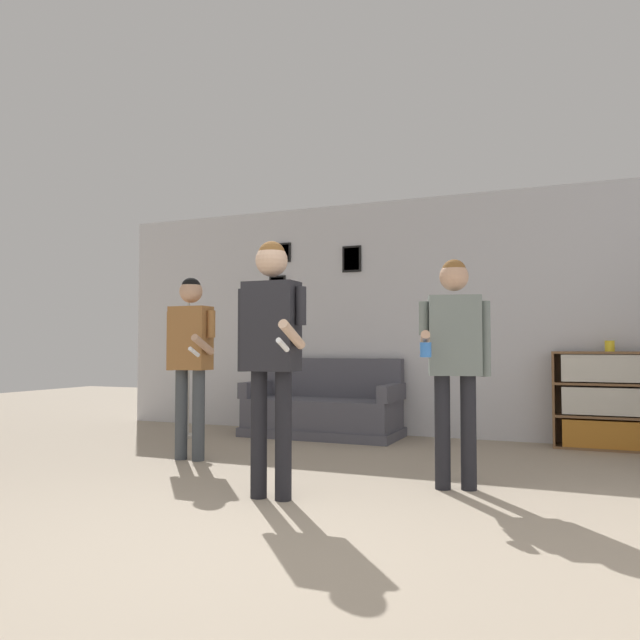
% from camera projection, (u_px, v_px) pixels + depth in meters
% --- Properties ---
extents(ground_plane, '(20.00, 20.00, 0.00)m').
position_uv_depth(ground_plane, '(205.00, 559.00, 2.94)').
color(ground_plane, gray).
extents(wall_back, '(7.89, 0.08, 2.70)m').
position_uv_depth(wall_back, '(421.00, 316.00, 7.06)').
color(wall_back, silver).
rests_on(wall_back, ground_plane).
extents(couch, '(1.75, 0.80, 0.87)m').
position_uv_depth(couch, '(323.00, 410.00, 7.02)').
color(couch, '#4C4C56').
rests_on(couch, ground_plane).
extents(bookshelf, '(0.97, 0.30, 0.96)m').
position_uv_depth(bookshelf, '(605.00, 401.00, 6.10)').
color(bookshelf, brown).
rests_on(bookshelf, ground_plane).
extents(floor_lamp, '(0.28, 0.28, 1.68)m').
position_uv_depth(floor_lamp, '(188.00, 346.00, 6.97)').
color(floor_lamp, '#ADA89E').
rests_on(floor_lamp, ground_plane).
extents(person_player_foreground_left, '(0.50, 0.44, 1.62)m').
position_uv_depth(person_player_foreground_left, '(190.00, 348.00, 5.56)').
color(person_player_foreground_left, '#3D4247').
rests_on(person_player_foreground_left, ground_plane).
extents(person_player_foreground_center, '(0.50, 0.46, 1.71)m').
position_uv_depth(person_player_foreground_center, '(271.00, 339.00, 4.14)').
color(person_player_foreground_center, black).
rests_on(person_player_foreground_center, ground_plane).
extents(person_watcher_holding_cup, '(0.48, 0.50, 1.63)m').
position_uv_depth(person_watcher_holding_cup, '(455.00, 348.00, 4.41)').
color(person_watcher_holding_cup, black).
rests_on(person_watcher_holding_cup, ground_plane).
extents(drinking_cup, '(0.09, 0.09, 0.11)m').
position_uv_depth(drinking_cup, '(610.00, 346.00, 6.10)').
color(drinking_cup, yellow).
rests_on(drinking_cup, bookshelf).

